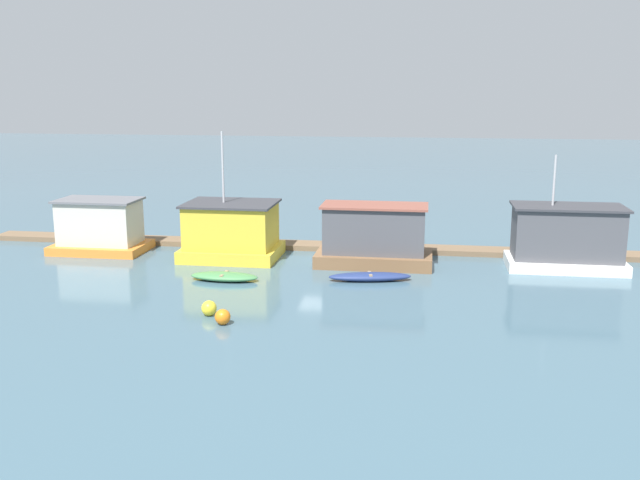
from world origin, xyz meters
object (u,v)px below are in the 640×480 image
houseboat_orange (100,227)px  houseboat_white (566,239)px  houseboat_yellow (232,232)px  dinghy_navy (370,277)px  houseboat_brown (374,237)px  buoy_orange (223,317)px  dinghy_green (224,276)px  buoy_yellow (209,308)px

houseboat_orange → houseboat_white: size_ratio=0.88×
houseboat_orange → houseboat_yellow: (8.01, -0.40, 0.07)m
houseboat_yellow → houseboat_white: houseboat_yellow is taller
dinghy_navy → houseboat_orange: bearing=165.7°
houseboat_yellow → houseboat_brown: bearing=-2.6°
houseboat_brown → buoy_orange: bearing=-115.9°
houseboat_white → houseboat_brown: bearing=-176.3°
dinghy_green → dinghy_navy: bearing=8.2°
houseboat_orange → houseboat_yellow: size_ratio=0.75×
houseboat_white → buoy_orange: bearing=-143.1°
houseboat_yellow → buoy_yellow: 10.46m
houseboat_yellow → dinghy_navy: houseboat_yellow is taller
houseboat_orange → houseboat_brown: 16.06m
houseboat_yellow → buoy_orange: 11.65m
dinghy_navy → buoy_orange: (-5.36, -7.55, 0.11)m
houseboat_brown → dinghy_navy: houseboat_brown is taller
houseboat_orange → houseboat_white: houseboat_white is taller
houseboat_orange → houseboat_yellow: bearing=-2.8°
dinghy_green → houseboat_white: bearing=16.3°
houseboat_brown → houseboat_yellow: bearing=177.4°
houseboat_yellow → buoy_orange: size_ratio=11.01×
houseboat_orange → buoy_orange: size_ratio=8.26×
dinghy_green → houseboat_orange: bearing=150.0°
houseboat_orange → dinghy_navy: houseboat_orange is taller
houseboat_yellow → houseboat_white: 18.10m
buoy_orange → dinghy_green: bearing=105.6°
houseboat_yellow → dinghy_green: (0.91, -4.75, -1.30)m
buoy_yellow → dinghy_navy: bearing=46.2°
houseboat_brown → dinghy_green: (-7.12, -4.38, -1.31)m
houseboat_orange → dinghy_green: houseboat_orange is taller
dinghy_navy → buoy_yellow: size_ratio=6.50×
houseboat_white → dinghy_green: size_ratio=1.75×
dinghy_green → dinghy_navy: size_ratio=0.82×
houseboat_brown → dinghy_green: bearing=-148.4°
houseboat_white → dinghy_green: bearing=-163.7°
dinghy_green → buoy_yellow: (0.93, -5.48, 0.12)m
houseboat_orange → dinghy_navy: (16.10, -4.11, -1.22)m
houseboat_orange → dinghy_green: (8.92, -5.15, -1.23)m
houseboat_white → dinghy_green: houseboat_white is taller
houseboat_brown → buoy_orange: 12.17m
buoy_orange → buoy_yellow: (-0.89, 1.03, 0.00)m
houseboat_orange → houseboat_brown: bearing=-2.7°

